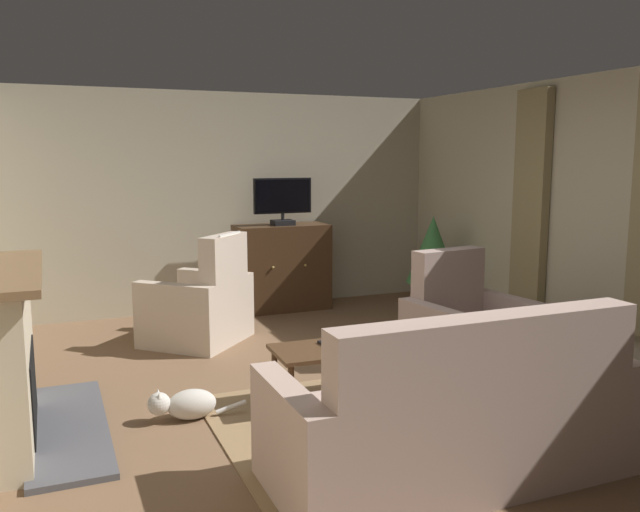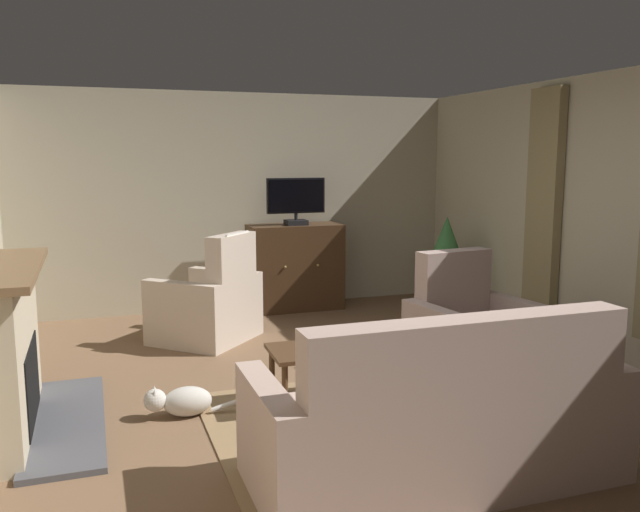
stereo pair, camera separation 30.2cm
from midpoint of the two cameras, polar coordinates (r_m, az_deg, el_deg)
name	(u,v)px [view 2 (the right image)]	position (r m, az deg, el deg)	size (l,w,h in m)	color
ground_plane	(340,403)	(5.09, 3.45, -12.62)	(5.84, 7.22, 0.04)	brown
wall_back	(241,202)	(7.96, -5.83, 4.71)	(5.84, 0.10, 2.57)	#B2A88E
wall_right_with_window	(631,220)	(6.31, 26.61, 2.80)	(0.10, 7.22, 2.57)	#BBB095
curtain_panel_far	(544,198)	(6.97, 20.04, 4.73)	(0.10, 0.44, 2.16)	#8E7F56
rug_central	(367,429)	(4.60, 6.02, -14.72)	(2.04, 2.06, 0.01)	#8E704C
tv_cabinet	(295,269)	(7.88, -1.09, -1.11)	(1.10, 0.53, 1.02)	black
television	(296,200)	(7.73, -0.98, 4.88)	(0.70, 0.20, 0.55)	black
coffee_table	(335,354)	(4.91, 3.08, -8.48)	(0.98, 0.54, 0.43)	#4C331E
tv_remote	(323,344)	(4.91, 2.04, -7.67)	(0.17, 0.05, 0.02)	black
sofa_floral	(439,425)	(3.87, 12.59, -14.17)	(2.10, 0.89, 1.02)	#BC9E8E
armchair_in_far_corner	(209,306)	(6.62, -8.30, -4.34)	(1.22, 1.22, 1.10)	#C6B29E
armchair_beside_cabinet	(471,336)	(5.75, 14.48, -6.74)	(1.04, 0.93, 1.02)	#A3897F
potted_plant_on_hearth_side	(446,260)	(7.75, 11.99, -0.32)	(0.60, 0.60, 1.14)	beige
cat	(181,401)	(4.82, -10.14, -12.30)	(0.68, 0.23, 0.23)	beige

